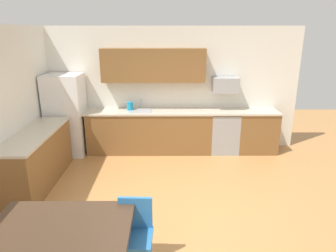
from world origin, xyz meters
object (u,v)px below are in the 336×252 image
(oven_range, at_px, (224,132))
(chair_near_table, at_px, (135,230))
(refrigerator, at_px, (66,115))
(dining_table, at_px, (60,231))
(kettle, at_px, (130,107))
(microwave, at_px, (226,85))

(oven_range, xyz_separation_m, chair_near_table, (-1.63, -3.55, 0.05))
(refrigerator, bearing_deg, dining_table, -73.77)
(refrigerator, relative_size, dining_table, 1.24)
(refrigerator, relative_size, kettle, 8.69)
(microwave, bearing_deg, dining_table, -120.63)
(dining_table, relative_size, kettle, 7.00)
(microwave, bearing_deg, kettle, -178.61)
(microwave, distance_m, dining_table, 4.65)
(refrigerator, height_order, microwave, refrigerator)
(refrigerator, relative_size, chair_near_table, 2.05)
(kettle, bearing_deg, dining_table, -93.95)
(chair_near_table, bearing_deg, kettle, 96.82)
(oven_range, bearing_deg, chair_near_table, -114.70)
(refrigerator, xyz_separation_m, chair_near_table, (1.79, -3.47, -0.36))
(dining_table, xyz_separation_m, kettle, (0.27, 3.89, 0.31))
(refrigerator, bearing_deg, kettle, 5.44)
(microwave, distance_m, chair_near_table, 4.12)
(dining_table, bearing_deg, oven_range, 58.72)
(dining_table, bearing_deg, microwave, 59.37)
(refrigerator, distance_m, chair_near_table, 3.93)
(chair_near_table, bearing_deg, dining_table, -157.61)
(chair_near_table, distance_m, kettle, 3.67)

